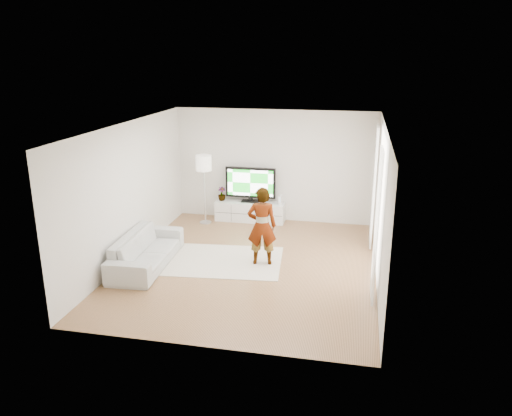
% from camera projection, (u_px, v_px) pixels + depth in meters
% --- Properties ---
extents(floor, '(6.00, 6.00, 0.00)m').
position_uv_depth(floor, '(249.00, 265.00, 10.07)').
color(floor, '#AB794D').
rests_on(floor, ground).
extents(ceiling, '(6.00, 6.00, 0.00)m').
position_uv_depth(ceiling, '(248.00, 126.00, 9.24)').
color(ceiling, white).
rests_on(ceiling, wall_back).
extents(wall_left, '(0.02, 6.00, 2.80)m').
position_uv_depth(wall_left, '(129.00, 192.00, 10.14)').
color(wall_left, silver).
rests_on(wall_left, floor).
extents(wall_right, '(0.02, 6.00, 2.80)m').
position_uv_depth(wall_right, '(381.00, 206.00, 9.17)').
color(wall_right, silver).
rests_on(wall_right, floor).
extents(wall_back, '(5.00, 0.02, 2.80)m').
position_uv_depth(wall_back, '(275.00, 166.00, 12.46)').
color(wall_back, silver).
rests_on(wall_back, floor).
extents(wall_front, '(5.00, 0.02, 2.80)m').
position_uv_depth(wall_front, '(202.00, 258.00, 6.85)').
color(wall_front, silver).
rests_on(wall_front, floor).
extents(window, '(0.01, 2.60, 2.50)m').
position_uv_depth(window, '(380.00, 199.00, 9.44)').
color(window, white).
rests_on(window, wall_right).
extents(curtain_near, '(0.04, 0.70, 2.60)m').
position_uv_depth(curtain_near, '(377.00, 226.00, 8.27)').
color(curtain_near, white).
rests_on(curtain_near, floor).
extents(curtain_far, '(0.04, 0.70, 2.60)m').
position_uv_depth(curtain_far, '(374.00, 187.00, 10.70)').
color(curtain_far, white).
rests_on(curtain_far, floor).
extents(media_console, '(1.76, 0.50, 0.49)m').
position_uv_depth(media_console, '(250.00, 211.00, 12.69)').
color(media_console, silver).
rests_on(media_console, floor).
extents(television, '(1.27, 0.25, 0.89)m').
position_uv_depth(television, '(250.00, 183.00, 12.50)').
color(television, black).
rests_on(television, media_console).
extents(game_console, '(0.07, 0.17, 0.23)m').
position_uv_depth(game_console, '(280.00, 199.00, 12.44)').
color(game_console, white).
rests_on(game_console, media_console).
extents(potted_plant, '(0.25, 0.25, 0.35)m').
position_uv_depth(potted_plant, '(222.00, 194.00, 12.71)').
color(potted_plant, '#3F7238').
rests_on(potted_plant, media_console).
extents(rug, '(2.55, 1.95, 0.01)m').
position_uv_depth(rug, '(223.00, 261.00, 10.27)').
color(rug, beige).
rests_on(rug, floor).
extents(player, '(0.64, 0.48, 1.60)m').
position_uv_depth(player, '(262.00, 226.00, 9.91)').
color(player, '#334772').
rests_on(player, rug).
extents(sofa, '(0.99, 2.28, 0.65)m').
position_uv_depth(sofa, '(146.00, 250.00, 9.98)').
color(sofa, '#B2B2AD').
rests_on(sofa, floor).
extents(floor_lamp, '(0.38, 0.38, 1.72)m').
position_uv_depth(floor_lamp, '(204.00, 166.00, 12.18)').
color(floor_lamp, silver).
rests_on(floor_lamp, floor).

